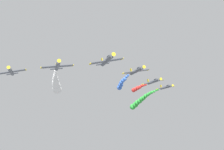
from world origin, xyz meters
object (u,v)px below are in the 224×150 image
(airplane_right_inner, at_px, (58,66))
(airplane_right_outer, at_px, (11,71))
(airplane_left_outer, at_px, (154,81))
(airplane_trailing, at_px, (166,87))
(airplane_left_inner, at_px, (137,71))
(airplane_lead, at_px, (107,60))

(airplane_right_inner, xyz_separation_m, airplane_right_outer, (13.98, -12.24, 0.03))
(airplane_left_outer, height_order, airplane_right_outer, airplane_right_outer)
(airplane_right_inner, height_order, airplane_trailing, airplane_right_inner)
(airplane_left_inner, xyz_separation_m, airplane_left_outer, (-12.33, -11.39, -0.91))
(airplane_right_inner, xyz_separation_m, airplane_left_outer, (-37.62, -11.50, -0.63))
(airplane_right_outer, bearing_deg, airplane_left_inner, 162.84)
(airplane_left_inner, xyz_separation_m, airplane_right_inner, (25.29, 0.11, -0.28))
(airplane_left_outer, relative_size, airplane_trailing, 1.00)
(airplane_lead, xyz_separation_m, airplane_right_inner, (12.14, -10.21, 0.07))
(airplane_left_inner, bearing_deg, airplane_right_outer, -17.16)
(airplane_left_inner, bearing_deg, airplane_lead, 38.13)
(airplane_right_inner, relative_size, airplane_right_outer, 1.00)
(airplane_left_outer, bearing_deg, airplane_right_inner, 17.00)
(airplane_lead, height_order, airplane_left_inner, airplane_left_inner)
(airplane_lead, height_order, airplane_right_inner, airplane_right_inner)
(airplane_right_outer, distance_m, airplane_trailing, 66.12)
(airplane_right_inner, relative_size, airplane_trailing, 1.00)
(airplane_left_outer, xyz_separation_m, airplane_trailing, (-13.40, -12.84, 0.31))
(airplane_right_inner, distance_m, airplane_right_outer, 18.59)
(airplane_lead, distance_m, airplane_left_inner, 16.73)
(airplane_lead, xyz_separation_m, airplane_left_inner, (-13.15, -10.33, 0.35))
(airplane_right_outer, height_order, airplane_trailing, airplane_right_outer)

